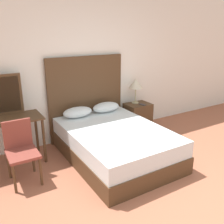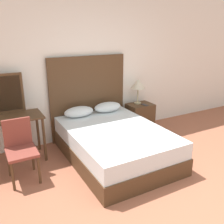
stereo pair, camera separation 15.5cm
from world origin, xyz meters
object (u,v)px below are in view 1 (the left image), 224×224
object	(u,v)px
table_lamp	(136,84)
vanity_desk	(12,126)
bed	(115,143)
chair	(21,148)
nightstand	(138,117)
phone_on_nightstand	(142,105)
phone_on_bed	(114,131)

from	to	relation	value
table_lamp	vanity_desk	size ratio (longest dim) A/B	0.56
bed	chair	bearing A→B (deg)	173.69
bed	nightstand	distance (m)	1.30
nightstand	vanity_desk	distance (m)	2.50
bed	chair	size ratio (longest dim) A/B	2.37
nightstand	phone_on_nightstand	distance (m)	0.31
chair	phone_on_nightstand	bearing A→B (deg)	11.75
phone_on_bed	nightstand	distance (m)	1.43
bed	phone_on_nightstand	size ratio (longest dim) A/B	12.78
table_lamp	bed	bearing A→B (deg)	-139.92
phone_on_nightstand	vanity_desk	bearing A→B (deg)	179.77
bed	chair	distance (m)	1.46
vanity_desk	table_lamp	bearing A→B (deg)	3.91
phone_on_bed	table_lamp	xyz separation A→B (m)	(1.09, 0.95, 0.45)
phone_on_bed	table_lamp	size ratio (longest dim) A/B	0.32
phone_on_bed	chair	bearing A→B (deg)	169.54
bed	phone_on_nightstand	bearing A→B (deg)	32.36
bed	nightstand	bearing A→B (deg)	36.94
table_lamp	phone_on_nightstand	bearing A→B (deg)	-73.28
table_lamp	vanity_desk	xyz separation A→B (m)	(-2.46, -0.17, -0.36)
chair	nightstand	bearing A→B (deg)	14.10
vanity_desk	chair	xyz separation A→B (m)	(0.01, -0.53, -0.14)
table_lamp	phone_on_nightstand	distance (m)	0.44
phone_on_bed	table_lamp	distance (m)	1.52
phone_on_bed	phone_on_nightstand	world-z (taller)	phone_on_nightstand
table_lamp	chair	distance (m)	2.60
phone_on_nightstand	chair	bearing A→B (deg)	-168.25
phone_on_bed	vanity_desk	size ratio (longest dim) A/B	0.18
bed	table_lamp	bearing A→B (deg)	40.08
table_lamp	vanity_desk	world-z (taller)	table_lamp
table_lamp	chair	world-z (taller)	table_lamp
phone_on_bed	table_lamp	world-z (taller)	table_lamp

